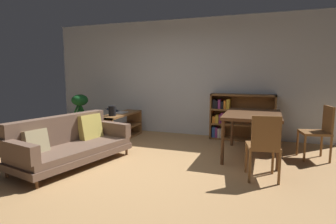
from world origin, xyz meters
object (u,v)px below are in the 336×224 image
Objects in this scene: dining_chair_near at (319,130)px; dining_chair_far at (264,144)px; dining_table at (253,117)px; open_laptop at (118,112)px; fabric_couch at (69,143)px; media_console at (121,126)px; potted_floor_plant at (80,111)px; bookshelf at (238,117)px; desk_speaker at (112,111)px.

dining_chair_near is 1.01× the size of dining_chair_far.
dining_chair_far is (0.20, -1.09, -0.19)m from dining_table.
dining_table reaches higher than open_laptop.
dining_chair_far reaches higher than fabric_couch.
dining_table is at bearing 100.67° from dining_chair_far.
dining_chair_near is (3.89, -0.17, 0.24)m from media_console.
dining_chair_far is (2.94, 0.33, 0.17)m from fabric_couch.
potted_floor_plant is at bearing 123.28° from fabric_couch.
dining_table is at bearing -73.04° from bookshelf.
fabric_couch is at bearing -156.85° from dining_chair_near.
media_console is 3.90m from dining_chair_near.
open_laptop is 1.07m from potted_floor_plant.
bookshelf reaches higher than dining_chair_far.
fabric_couch is at bearing -152.65° from dining_table.
media_console is 3.06× the size of open_laptop.
open_laptop is 4.00m from dining_chair_near.
desk_speaker is 2.72m from bookshelf.
fabric_couch reaches higher than media_console.
potted_floor_plant reaches higher than dining_chair_far.
dining_chair_far reaches higher than open_laptop.
media_console is at bearing 92.69° from fabric_couch.
bookshelf is at bearing 16.78° from open_laptop.
bookshelf is (2.44, 1.18, -0.17)m from desk_speaker.
fabric_couch is 2.20× the size of dining_chair_near.
dining_chair_far reaches higher than media_console.
potted_floor_plant is (-1.17, 0.11, 0.26)m from media_console.
desk_speaker is 2.81m from dining_table.
dining_table is 1.12m from dining_chair_far.
dining_table is (3.99, -0.49, 0.15)m from potted_floor_plant.
dining_chair_near is at bearing -2.46° from media_console.
fabric_couch is 1.48m from desk_speaker.
dining_chair_far is (3.13, -1.53, -0.09)m from open_laptop.
open_laptop is 2.12× the size of desk_speaker.
open_laptop is 2.96m from dining_table.
potted_floor_plant reaches higher than fabric_couch.
fabric_couch is at bearing -86.83° from desk_speaker.
dining_chair_near is (5.06, -0.28, -0.03)m from potted_floor_plant.
media_console is 6.47× the size of desk_speaker.
open_laptop is at bearing 105.01° from desk_speaker.
dining_chair_far is (3.02, -1.47, 0.23)m from media_console.
desk_speaker is at bearing -177.28° from dining_chair_near.
dining_table reaches higher than fabric_couch.
fabric_couch is 3.53m from bookshelf.
bookshelf is (2.36, 2.62, 0.16)m from fabric_couch.
media_console is at bearing -161.34° from bookshelf.
bookshelf reaches higher than dining_table.
open_laptop reaches higher than media_console.
fabric_couch is 3.10m from dining_table.
dining_chair_near is (3.89, 0.18, -0.16)m from desk_speaker.
dining_chair_far is (-0.87, -1.30, -0.00)m from dining_chair_near.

